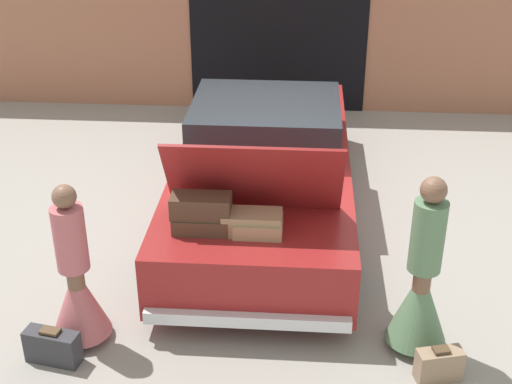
# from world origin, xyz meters

# --- Properties ---
(ground_plane) EXTENTS (40.00, 40.00, 0.00)m
(ground_plane) POSITION_xyz_m (0.00, 0.00, 0.00)
(ground_plane) COLOR gray
(garage_wall_back) EXTENTS (12.00, 0.14, 2.80)m
(garage_wall_back) POSITION_xyz_m (0.00, 3.63, 1.39)
(garage_wall_back) COLOR #9E664C
(garage_wall_back) RESTS_ON ground_plane
(car) EXTENTS (2.00, 4.91, 1.70)m
(car) POSITION_xyz_m (-0.00, 0.01, 0.60)
(car) COLOR maroon
(car) RESTS_ON ground_plane
(person_left) EXTENTS (0.54, 0.54, 1.57)m
(person_left) POSITION_xyz_m (-1.51, -2.45, 0.56)
(person_left) COLOR brown
(person_left) RESTS_ON ground_plane
(person_right) EXTENTS (0.54, 0.54, 1.70)m
(person_right) POSITION_xyz_m (1.51, -2.34, 0.61)
(person_right) COLOR brown
(person_right) RESTS_ON ground_plane
(suitcase_beside_left_person) EXTENTS (0.51, 0.26, 0.34)m
(suitcase_beside_left_person) POSITION_xyz_m (-1.67, -2.78, 0.16)
(suitcase_beside_left_person) COLOR #2D2D33
(suitcase_beside_left_person) RESTS_ON ground_plane
(suitcase_beside_right_person) EXTENTS (0.42, 0.25, 0.32)m
(suitcase_beside_right_person) POSITION_xyz_m (1.65, -2.77, 0.15)
(suitcase_beside_right_person) COLOR #8C7259
(suitcase_beside_right_person) RESTS_ON ground_plane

